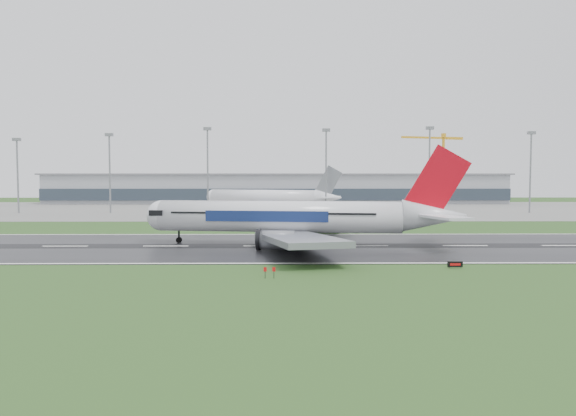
{
  "coord_description": "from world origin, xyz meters",
  "views": [
    {
      "loc": [
        3.31,
        -106.62,
        13.79
      ],
      "look_at": [
        4.54,
        12.0,
        7.0
      ],
      "focal_mm": 33.48,
      "sensor_mm": 36.0,
      "label": 1
    }
  ],
  "objects": [
    {
      "name": "floodmast_0",
      "position": [
        -98.09,
        100.0,
        13.81
      ],
      "size": [
        0.64,
        0.64,
        27.63
      ],
      "primitive_type": "cylinder",
      "color": "gray",
      "rests_on": "ground"
    },
    {
      "name": "floodmast_3",
      "position": [
        20.1,
        100.0,
        15.64
      ],
      "size": [
        0.64,
        0.64,
        31.29
      ],
      "primitive_type": "cylinder",
      "color": "gray",
      "rests_on": "ground"
    },
    {
      "name": "floodmast_4",
      "position": [
        59.96,
        100.0,
        16.06
      ],
      "size": [
        0.64,
        0.64,
        32.11
      ],
      "primitive_type": "cylinder",
      "color": "gray",
      "rests_on": "ground"
    },
    {
      "name": "tower_crane",
      "position": [
        95.31,
        200.0,
        19.62
      ],
      "size": [
        38.36,
        12.98,
        39.24
      ],
      "primitive_type": null,
      "rotation": [
        0.0,
        0.0,
        0.28
      ],
      "color": "gold",
      "rests_on": "ground"
    },
    {
      "name": "terminal",
      "position": [
        0.0,
        185.0,
        7.5
      ],
      "size": [
        240.0,
        36.0,
        15.0
      ],
      "primitive_type": "cube",
      "color": "#91949C",
      "rests_on": "ground"
    },
    {
      "name": "floodmast_5",
      "position": [
        99.2,
        100.0,
        15.16
      ],
      "size": [
        0.64,
        0.64,
        30.31
      ],
      "primitive_type": "cylinder",
      "color": "gray",
      "rests_on": "ground"
    },
    {
      "name": "ground",
      "position": [
        0.0,
        0.0,
        0.0
      ],
      "size": [
        520.0,
        520.0,
        0.0
      ],
      "primitive_type": "plane",
      "color": "#214318",
      "rests_on": "ground"
    },
    {
      "name": "main_airliner",
      "position": [
        7.15,
        2.13,
        9.71
      ],
      "size": [
        72.83,
        70.18,
        19.21
      ],
      "primitive_type": null,
      "rotation": [
        0.0,
        0.0,
        -0.14
      ],
      "color": "silver",
      "rests_on": "runway"
    },
    {
      "name": "runway",
      "position": [
        0.0,
        0.0,
        0.05
      ],
      "size": [
        400.0,
        45.0,
        0.1
      ],
      "primitive_type": "cube",
      "color": "black",
      "rests_on": "ground"
    },
    {
      "name": "parked_airliner",
      "position": [
        -2.27,
        112.41,
        8.91
      ],
      "size": [
        76.85,
        74.55,
        17.65
      ],
      "primitive_type": null,
      "rotation": [
        0.0,
        0.0,
        -0.38
      ],
      "color": "white",
      "rests_on": "apron"
    },
    {
      "name": "floodmast_1",
      "position": [
        -62.89,
        100.0,
        14.72
      ],
      "size": [
        0.64,
        0.64,
        29.45
      ],
      "primitive_type": "cylinder",
      "color": "gray",
      "rests_on": "ground"
    },
    {
      "name": "runway_sign",
      "position": [
        29.54,
        -26.08,
        0.52
      ],
      "size": [
        2.26,
        0.97,
        1.04
      ],
      "primitive_type": null,
      "rotation": [
        0.0,
        0.0,
        0.32
      ],
      "color": "black",
      "rests_on": "ground"
    },
    {
      "name": "floodmast_2",
      "position": [
        -25.39,
        100.0,
        15.88
      ],
      "size": [
        0.64,
        0.64,
        31.76
      ],
      "primitive_type": "cylinder",
      "color": "gray",
      "rests_on": "ground"
    },
    {
      "name": "apron",
      "position": [
        0.0,
        125.0,
        0.04
      ],
      "size": [
        400.0,
        130.0,
        0.08
      ],
      "primitive_type": "cube",
      "color": "slate",
      "rests_on": "ground"
    }
  ]
}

